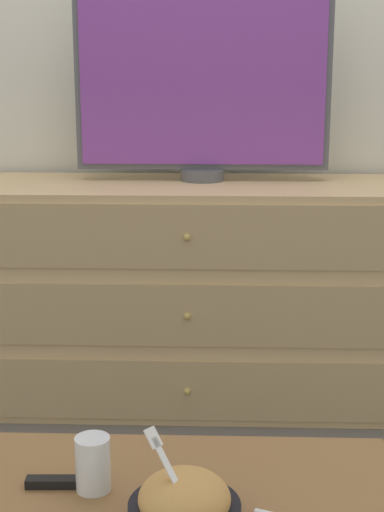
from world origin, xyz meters
The scene contains 7 objects.
ground_plane centered at (0.00, 0.00, 0.00)m, with size 12.00×12.00×0.00m, color #56514C.
wall_back centered at (0.00, 0.03, 1.30)m, with size 12.00×0.05×2.60m.
dresser centered at (-0.12, -0.28, 0.39)m, with size 1.61×0.53×0.79m.
tv centered at (-0.08, -0.21, 1.12)m, with size 0.88×0.15×0.64m.
takeout_bowl centered at (-0.08, -1.74, 0.45)m, with size 0.20×0.20×0.17m.
drink_cup centered at (-0.26, -1.64, 0.46)m, with size 0.07×0.07×0.11m.
remote_control centered at (-0.32, -1.63, 0.43)m, with size 0.13×0.03×0.02m.
Camera 1 is at (-0.03, -2.95, 1.20)m, focal length 55.00 mm.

